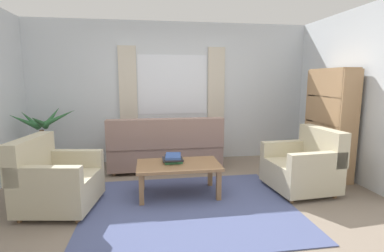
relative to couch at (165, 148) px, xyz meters
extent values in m
plane|color=gray|center=(0.20, -1.60, -0.37)|extent=(6.24, 6.24, 0.00)
cube|color=silver|center=(0.20, 0.66, 0.93)|extent=(5.32, 0.12, 2.60)
cube|color=white|center=(0.20, 0.60, 1.08)|extent=(1.30, 0.01, 1.10)
cube|color=beige|center=(-0.63, 0.57, 1.08)|extent=(0.32, 0.06, 1.40)
cube|color=beige|center=(1.03, 0.57, 1.08)|extent=(0.32, 0.06, 1.40)
cube|color=#4C5684|center=(0.20, -1.60, -0.36)|extent=(2.52, 2.09, 0.01)
cube|color=gray|center=(0.00, 0.07, -0.12)|extent=(1.90, 0.80, 0.38)
cube|color=gray|center=(0.00, -0.25, 0.31)|extent=(1.90, 0.20, 0.48)
cube|color=gray|center=(0.87, 0.07, 0.19)|extent=(0.16, 0.80, 0.24)
cube|color=gray|center=(-0.87, 0.07, 0.19)|extent=(0.16, 0.80, 0.24)
cylinder|color=olive|center=(0.85, 0.37, -0.34)|extent=(0.06, 0.06, 0.06)
cylinder|color=olive|center=(-0.85, 0.37, -0.34)|extent=(0.06, 0.06, 0.06)
cylinder|color=olive|center=(0.85, -0.23, -0.34)|extent=(0.06, 0.06, 0.06)
cylinder|color=olive|center=(-0.85, -0.23, -0.34)|extent=(0.06, 0.06, 0.06)
cube|color=#BCB293|center=(-1.34, -1.39, -0.13)|extent=(0.92, 0.95, 0.36)
cube|color=#BCB293|center=(-1.67, -1.33, 0.28)|extent=(0.31, 0.86, 0.46)
cube|color=#BCB293|center=(-1.40, -1.74, 0.16)|extent=(0.81, 0.24, 0.22)
cube|color=#BCB293|center=(-1.29, -1.03, 0.16)|extent=(0.81, 0.24, 0.22)
cylinder|color=olive|center=(-1.08, -1.77, -0.34)|extent=(0.05, 0.05, 0.06)
cylinder|color=olive|center=(-0.97, -1.10, -0.34)|extent=(0.05, 0.05, 0.06)
cylinder|color=olive|center=(-1.71, -1.67, -0.34)|extent=(0.05, 0.05, 0.06)
cylinder|color=olive|center=(-1.60, -1.00, -0.34)|extent=(0.05, 0.05, 0.06)
cube|color=#BCB293|center=(1.79, -1.29, -0.13)|extent=(0.86, 0.90, 0.36)
cube|color=#BCB293|center=(2.12, -1.26, 0.28)|extent=(0.25, 0.85, 0.46)
cube|color=#BCB293|center=(1.76, -0.93, 0.16)|extent=(0.81, 0.18, 0.22)
cube|color=#BCB293|center=(1.82, -1.65, 0.16)|extent=(0.81, 0.18, 0.22)
cylinder|color=olive|center=(1.45, -0.97, -0.34)|extent=(0.05, 0.05, 0.06)
cylinder|color=olive|center=(1.50, -1.65, -0.34)|extent=(0.05, 0.05, 0.06)
cylinder|color=olive|center=(2.08, -0.92, -0.34)|extent=(0.05, 0.05, 0.06)
cylinder|color=olive|center=(2.14, -1.60, -0.34)|extent=(0.05, 0.05, 0.06)
cube|color=olive|center=(0.10, -1.18, 0.05)|extent=(1.10, 0.64, 0.04)
cube|color=olive|center=(-0.39, -1.44, -0.17)|extent=(0.06, 0.06, 0.40)
cube|color=olive|center=(0.59, -1.44, -0.17)|extent=(0.06, 0.06, 0.40)
cube|color=olive|center=(-0.39, -0.92, -0.17)|extent=(0.06, 0.06, 0.40)
cube|color=olive|center=(0.59, -0.92, -0.17)|extent=(0.06, 0.06, 0.40)
cube|color=#387F4C|center=(0.03, -1.09, 0.09)|extent=(0.25, 0.27, 0.03)
cube|color=#2D2D33|center=(0.03, -1.09, 0.11)|extent=(0.27, 0.25, 0.02)
cube|color=#2D2D33|center=(0.04, -1.09, 0.13)|extent=(0.23, 0.35, 0.02)
cube|color=#335199|center=(0.04, -1.10, 0.16)|extent=(0.24, 0.33, 0.03)
cylinder|color=#56565B|center=(-2.01, 0.09, -0.21)|extent=(0.40, 0.40, 0.31)
cylinder|color=brown|center=(-2.01, 0.09, 0.15)|extent=(0.07, 0.07, 0.43)
cone|color=#2D6638|center=(-1.74, 0.14, 0.56)|extent=(0.55, 0.21, 0.33)
cone|color=#2D6638|center=(-1.91, 0.33, 0.55)|extent=(0.25, 0.49, 0.39)
cone|color=#2D6638|center=(-2.22, 0.19, 0.53)|extent=(0.43, 0.31, 0.35)
cone|color=#2D6638|center=(-2.22, -0.03, 0.53)|extent=(0.43, 0.33, 0.35)
cone|color=#2D6638|center=(-1.98, -0.17, 0.55)|extent=(0.15, 0.53, 0.28)
cube|color=#A87F56|center=(2.58, -1.18, 0.48)|extent=(0.30, 0.04, 1.70)
cube|color=#A87F56|center=(2.58, -0.28, 0.48)|extent=(0.30, 0.04, 1.70)
cube|color=#A87F56|center=(2.44, -0.73, 0.48)|extent=(0.02, 0.90, 1.70)
cube|color=#A87F56|center=(2.58, -0.73, -0.36)|extent=(0.30, 0.86, 0.02)
cube|color=#A87F56|center=(2.58, -0.73, 0.07)|extent=(0.30, 0.86, 0.02)
cube|color=#A87F56|center=(2.58, -0.73, 0.49)|extent=(0.30, 0.86, 0.02)
cube|color=#A87F56|center=(2.58, -0.73, 0.92)|extent=(0.30, 0.86, 0.02)
cube|color=#A87F56|center=(2.58, -0.73, 1.34)|extent=(0.30, 0.86, 0.02)
cube|color=orange|center=(2.58, -1.09, 0.18)|extent=(0.23, 0.06, 0.20)
cube|color=orange|center=(2.58, -1.01, 0.21)|extent=(0.25, 0.08, 0.26)
cube|color=#2D2D33|center=(2.58, -0.92, 0.19)|extent=(0.26, 0.08, 0.23)
cube|color=#7F478C|center=(2.58, -0.82, 0.17)|extent=(0.28, 0.10, 0.19)
cube|color=beige|center=(2.58, -0.73, 0.20)|extent=(0.27, 0.06, 0.25)
cube|color=gold|center=(2.58, -0.66, 0.19)|extent=(0.27, 0.05, 0.23)
cube|color=gold|center=(2.58, -0.59, 0.21)|extent=(0.26, 0.05, 0.27)
cube|color=orange|center=(2.58, -0.51, 0.19)|extent=(0.24, 0.10, 0.23)
camera|label=1|loc=(-0.29, -4.89, 1.18)|focal=27.05mm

